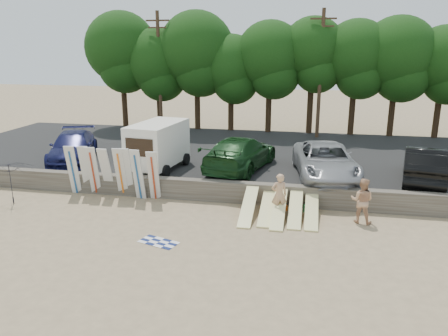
# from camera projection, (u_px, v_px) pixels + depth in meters

# --- Properties ---
(ground) EXTENTS (120.00, 120.00, 0.00)m
(ground) POSITION_uv_depth(u_px,v_px,m) (267.00, 230.00, 17.65)
(ground) COLOR tan
(ground) RESTS_ON ground
(seawall) EXTENTS (44.00, 0.50, 1.00)m
(seawall) POSITION_uv_depth(u_px,v_px,m) (274.00, 194.00, 20.35)
(seawall) COLOR #6B6356
(seawall) RESTS_ON ground
(parking_lot) EXTENTS (44.00, 14.50, 0.70)m
(parking_lot) POSITION_uv_depth(u_px,v_px,m) (284.00, 158.00, 27.47)
(parking_lot) COLOR #282828
(parking_lot) RESTS_ON ground
(treeline) EXTENTS (32.62, 5.88, 9.22)m
(treeline) POSITION_uv_depth(u_px,v_px,m) (276.00, 55.00, 32.74)
(treeline) COLOR #382616
(treeline) RESTS_ON parking_lot
(utility_poles) EXTENTS (25.80, 0.26, 9.00)m
(utility_poles) POSITION_uv_depth(u_px,v_px,m) (320.00, 72.00, 30.92)
(utility_poles) COLOR #473321
(utility_poles) RESTS_ON parking_lot
(box_trailer) EXTENTS (2.70, 4.23, 2.55)m
(box_trailer) POSITION_uv_depth(u_px,v_px,m) (158.00, 144.00, 23.40)
(box_trailer) COLOR white
(box_trailer) RESTS_ON parking_lot
(car_0) EXTENTS (4.19, 6.14, 1.65)m
(car_0) POSITION_uv_depth(u_px,v_px,m) (73.00, 147.00, 25.28)
(car_0) COLOR #131643
(car_0) RESTS_ON parking_lot
(car_1) EXTENTS (3.73, 6.54, 1.79)m
(car_1) POSITION_uv_depth(u_px,v_px,m) (241.00, 153.00, 23.57)
(car_1) COLOR #153918
(car_1) RESTS_ON parking_lot
(car_2) EXTENTS (3.64, 6.49, 1.71)m
(car_2) POSITION_uv_depth(u_px,v_px,m) (325.00, 161.00, 22.13)
(car_2) COLOR #9A9A9F
(car_2) RESTS_ON parking_lot
(car_3) EXTENTS (2.83, 5.54, 1.74)m
(car_3) POSITION_uv_depth(u_px,v_px,m) (424.00, 164.00, 21.44)
(car_3) COLOR black
(car_3) RESTS_ON parking_lot
(surfboard_upright_0) EXTENTS (0.58, 0.69, 2.55)m
(surfboard_upright_0) POSITION_uv_depth(u_px,v_px,m) (73.00, 170.00, 21.54)
(surfboard_upright_0) COLOR silver
(surfboard_upright_0) RESTS_ON ground
(surfboard_upright_1) EXTENTS (0.59, 0.72, 2.54)m
(surfboard_upright_1) POSITION_uv_depth(u_px,v_px,m) (86.00, 170.00, 21.56)
(surfboard_upright_1) COLOR silver
(surfboard_upright_1) RESTS_ON ground
(surfboard_upright_2) EXTENTS (0.60, 0.75, 2.54)m
(surfboard_upright_2) POSITION_uv_depth(u_px,v_px,m) (93.00, 171.00, 21.37)
(surfboard_upright_2) COLOR silver
(surfboard_upright_2) RESTS_ON ground
(surfboard_upright_3) EXTENTS (0.50, 0.84, 2.50)m
(surfboard_upright_3) POSITION_uv_depth(u_px,v_px,m) (107.00, 172.00, 21.33)
(surfboard_upright_3) COLOR silver
(surfboard_upright_3) RESTS_ON ground
(surfboard_upright_4) EXTENTS (0.55, 0.71, 2.54)m
(surfboard_upright_4) POSITION_uv_depth(u_px,v_px,m) (121.00, 173.00, 21.11)
(surfboard_upright_4) COLOR silver
(surfboard_upright_4) RESTS_ON ground
(surfboard_upright_5) EXTENTS (0.56, 0.72, 2.54)m
(surfboard_upright_5) POSITION_uv_depth(u_px,v_px,m) (127.00, 173.00, 21.11)
(surfboard_upright_5) COLOR silver
(surfboard_upright_5) RESTS_ON ground
(surfboard_upright_6) EXTENTS (0.54, 0.64, 2.55)m
(surfboard_upright_6) POSITION_uv_depth(u_px,v_px,m) (138.00, 175.00, 20.76)
(surfboard_upright_6) COLOR silver
(surfboard_upright_6) RESTS_ON ground
(surfboard_upright_7) EXTENTS (0.61, 0.85, 2.51)m
(surfboard_upright_7) POSITION_uv_depth(u_px,v_px,m) (153.00, 176.00, 20.66)
(surfboard_upright_7) COLOR silver
(surfboard_upright_7) RESTS_ON ground
(surfboard_low_0) EXTENTS (0.56, 2.89, 0.94)m
(surfboard_low_0) POSITION_uv_depth(u_px,v_px,m) (248.00, 206.00, 18.98)
(surfboard_low_0) COLOR #F6ED9B
(surfboard_low_0) RESTS_ON ground
(surfboard_low_1) EXTENTS (0.56, 2.93, 0.80)m
(surfboard_low_1) POSITION_uv_depth(u_px,v_px,m) (267.00, 207.00, 19.07)
(surfboard_low_1) COLOR #F6ED9B
(surfboard_low_1) RESTS_ON ground
(surfboard_low_2) EXTENTS (0.56, 2.90, 0.90)m
(surfboard_low_2) POSITION_uv_depth(u_px,v_px,m) (279.00, 209.00, 18.72)
(surfboard_low_2) COLOR #F6ED9B
(surfboard_low_2) RESTS_ON ground
(surfboard_low_3) EXTENTS (0.56, 2.89, 0.93)m
(surfboard_low_3) POSITION_uv_depth(u_px,v_px,m) (295.00, 207.00, 18.83)
(surfboard_low_3) COLOR #F6ED9B
(surfboard_low_3) RESTS_ON ground
(surfboard_low_4) EXTENTS (0.56, 2.93, 0.80)m
(surfboard_low_4) POSITION_uv_depth(u_px,v_px,m) (312.00, 210.00, 18.73)
(surfboard_low_4) COLOR #F6ED9B
(surfboard_low_4) RESTS_ON ground
(beachgoer_a) EXTENTS (0.80, 0.64, 1.90)m
(beachgoer_a) POSITION_uv_depth(u_px,v_px,m) (279.00, 195.00, 18.96)
(beachgoer_a) COLOR tan
(beachgoer_a) RESTS_ON ground
(beachgoer_b) EXTENTS (1.09, 0.94, 1.93)m
(beachgoer_b) POSITION_uv_depth(u_px,v_px,m) (362.00, 201.00, 18.17)
(beachgoer_b) COLOR tan
(beachgoer_b) RESTS_ON ground
(cooler) EXTENTS (0.43, 0.36, 0.32)m
(cooler) POSITION_uv_depth(u_px,v_px,m) (308.00, 208.00, 19.58)
(cooler) COLOR #279151
(cooler) RESTS_ON ground
(gear_bag) EXTENTS (0.36, 0.32, 0.22)m
(gear_bag) POSITION_uv_depth(u_px,v_px,m) (284.00, 208.00, 19.79)
(gear_bag) COLOR orange
(gear_bag) RESTS_ON ground
(beach_towel) EXTENTS (1.88, 1.88, 0.00)m
(beach_towel) POSITION_uv_depth(u_px,v_px,m) (159.00, 242.00, 16.55)
(beach_towel) COLOR white
(beach_towel) RESTS_ON ground
(beach_umbrella) EXTENTS (2.69, 2.66, 2.03)m
(beach_umbrella) POSITION_uv_depth(u_px,v_px,m) (10.00, 183.00, 20.35)
(beach_umbrella) COLOR black
(beach_umbrella) RESTS_ON ground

